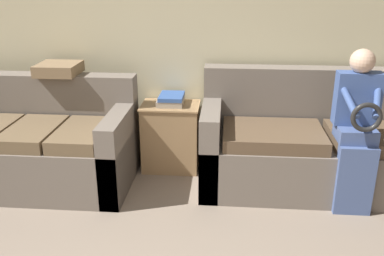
# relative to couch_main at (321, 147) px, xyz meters

# --- Properties ---
(wall_back) EXTENTS (6.93, 0.06, 2.55)m
(wall_back) POSITION_rel_couch_main_xyz_m (-1.23, 0.47, 0.92)
(wall_back) COLOR beige
(wall_back) RESTS_ON ground_plane
(couch_main) EXTENTS (2.10, 0.86, 1.00)m
(couch_main) POSITION_rel_couch_main_xyz_m (0.00, 0.00, 0.00)
(couch_main) COLOR #70665B
(couch_main) RESTS_ON ground_plane
(couch_side) EXTENTS (1.59, 0.91, 0.92)m
(couch_side) POSITION_rel_couch_main_xyz_m (-2.47, -0.15, -0.02)
(couch_side) COLOR #70665B
(couch_side) RESTS_ON ground_plane
(child_left_seated) EXTENTS (0.34, 0.38, 1.27)m
(child_left_seated) POSITION_rel_couch_main_xyz_m (0.17, -0.35, 0.34)
(child_left_seated) COLOR #475B8E
(child_left_seated) RESTS_ON ground_plane
(side_shelf) EXTENTS (0.54, 0.39, 0.64)m
(side_shelf) POSITION_rel_couch_main_xyz_m (-1.36, 0.23, -0.03)
(side_shelf) COLOR #9E7A51
(side_shelf) RESTS_ON ground_plane
(book_stack) EXTENTS (0.24, 0.30, 0.09)m
(book_stack) POSITION_rel_couch_main_xyz_m (-1.36, 0.23, 0.33)
(book_stack) COLOR gray
(book_stack) RESTS_ON side_shelf
(throw_pillow) EXTENTS (0.36, 0.36, 0.10)m
(throw_pillow) POSITION_rel_couch_main_xyz_m (-2.37, 0.17, 0.62)
(throw_pillow) COLOR #846B4C
(throw_pillow) RESTS_ON couch_side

